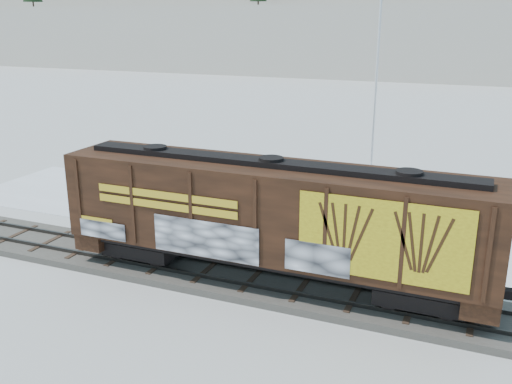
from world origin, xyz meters
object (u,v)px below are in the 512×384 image
at_px(car_white, 303,206).
at_px(car_dark, 412,216).
at_px(hopper_railcar, 271,215).
at_px(flagpole, 376,118).
at_px(car_silver, 199,193).

relative_size(car_white, car_dark, 0.93).
height_order(car_white, car_dark, car_white).
xyz_separation_m(hopper_railcar, flagpole, (1.11, 13.68, 1.54)).
distance_m(hopper_railcar, flagpole, 13.82).
distance_m(car_white, car_dark, 5.40).
distance_m(car_silver, car_dark, 11.39).
xyz_separation_m(car_silver, car_white, (6.01, 0.03, 0.04)).
bearing_deg(car_dark, flagpole, 10.78).
relative_size(car_silver, car_dark, 0.85).
xyz_separation_m(hopper_railcar, car_white, (-1.25, 7.91, -2.24)).
bearing_deg(car_white, flagpole, -18.79).
distance_m(flagpole, car_dark, 7.11).
height_order(hopper_railcar, car_dark, hopper_railcar).
relative_size(hopper_railcar, car_dark, 3.43).
distance_m(hopper_railcar, car_dark, 9.71).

